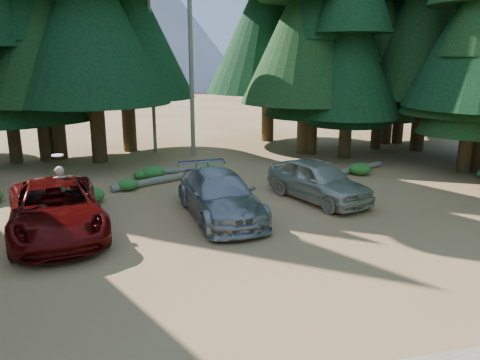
{
  "coord_description": "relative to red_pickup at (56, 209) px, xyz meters",
  "views": [
    {
      "loc": [
        -2.99,
        -11.19,
        5.31
      ],
      "look_at": [
        0.83,
        3.9,
        1.25
      ],
      "focal_mm": 35.0,
      "sensor_mm": 36.0,
      "label": 1
    }
  ],
  "objects": [
    {
      "name": "mountain_peak",
      "position": [
        2.56,
        84.72,
        11.89
      ],
      "size": [
        48.0,
        50.0,
        28.0
      ],
      "color": "#919399",
      "rests_on": "ground"
    },
    {
      "name": "shrub_center_right",
      "position": [
        3.4,
        6.26,
        -0.53
      ],
      "size": [
        1.03,
        1.03,
        0.57
      ],
      "primitive_type": "ellipsoid",
      "color": "#206D25",
      "rests_on": "ground"
    },
    {
      "name": "shrub_far_left",
      "position": [
        0.83,
        3.15,
        -0.53
      ],
      "size": [
        1.03,
        1.03,
        0.57
      ],
      "primitive_type": "ellipsoid",
      "color": "#206D25",
      "rests_on": "ground"
    },
    {
      "name": "forest_belt_north",
      "position": [
        5.15,
        11.48,
        -0.81
      ],
      "size": [
        36.0,
        7.0,
        22.0
      ],
      "primitive_type": null,
      "color": "black",
      "rests_on": "ground"
    },
    {
      "name": "log_left",
      "position": [
        3.52,
        5.26,
        -0.66
      ],
      "size": [
        4.07,
        2.16,
        0.31
      ],
      "primitive_type": "cylinder",
      "rotation": [
        0.0,
        1.57,
        0.44
      ],
      "color": "#6C6557",
      "rests_on": "ground"
    },
    {
      "name": "silver_minivan_center",
      "position": [
        5.25,
        0.33,
        -0.04
      ],
      "size": [
        2.59,
        5.46,
        1.54
      ],
      "primitive_type": "imported",
      "rotation": [
        0.0,
        0.0,
        0.08
      ],
      "color": "#93969A",
      "rests_on": "ground"
    },
    {
      "name": "log_mid",
      "position": [
        4.52,
        6.98,
        -0.68
      ],
      "size": [
        3.2,
        0.46,
        0.26
      ],
      "primitive_type": "cylinder",
      "rotation": [
        0.0,
        1.57,
        -0.06
      ],
      "color": "#6C6557",
      "rests_on": "ground"
    },
    {
      "name": "snag_back",
      "position": [
        3.95,
        12.48,
        4.19
      ],
      "size": [
        0.2,
        0.2,
        10.0
      ],
      "primitive_type": "cylinder",
      "color": "#6C6557",
      "rests_on": "ground"
    },
    {
      "name": "shrub_far_right",
      "position": [
        12.86,
        4.62,
        -0.54
      ],
      "size": [
        1.01,
        1.01,
        0.56
      ],
      "primitive_type": "ellipsoid",
      "color": "#206D25",
      "rests_on": "ground"
    },
    {
      "name": "shrub_right",
      "position": [
        5.91,
        5.9,
        -0.53
      ],
      "size": [
        1.02,
        1.02,
        0.56
      ],
      "primitive_type": "ellipsoid",
      "color": "#206D25",
      "rests_on": "ground"
    },
    {
      "name": "ground",
      "position": [
        5.15,
        -3.52,
        -0.81
      ],
      "size": [
        160.0,
        160.0,
        0.0
      ],
      "primitive_type": "plane",
      "color": "#9A6641",
      "rests_on": "ground"
    },
    {
      "name": "shrub_center_left",
      "position": [
        2.23,
        4.58,
        -0.58
      ],
      "size": [
        0.85,
        0.85,
        0.47
      ],
      "primitive_type": "ellipsoid",
      "color": "#206D25",
      "rests_on": "ground"
    },
    {
      "name": "red_pickup",
      "position": [
        0.0,
        0.0,
        0.0
      ],
      "size": [
        3.64,
        6.22,
        1.63
      ],
      "primitive_type": "imported",
      "rotation": [
        0.0,
        0.0,
        0.17
      ],
      "color": "#590807",
      "rests_on": "ground"
    },
    {
      "name": "shrub_left",
      "position": [
        2.87,
        6.32,
        -0.61
      ],
      "size": [
        0.75,
        0.75,
        0.41
      ],
      "primitive_type": "ellipsoid",
      "color": "#206D25",
      "rests_on": "ground"
    },
    {
      "name": "frisbee_player",
      "position": [
        0.08,
        0.86,
        0.34
      ],
      "size": [
        0.67,
        0.51,
        2.02
      ],
      "rotation": [
        0.0,
        0.0,
        3.34
      ],
      "color": "beige",
      "rests_on": "ground"
    },
    {
      "name": "snag_front",
      "position": [
        5.95,
        10.98,
        5.19
      ],
      "size": [
        0.24,
        0.24,
        12.0
      ],
      "primitive_type": "cylinder",
      "color": "#6C6557",
      "rests_on": "ground"
    },
    {
      "name": "log_right",
      "position": [
        12.68,
        5.02,
        -0.67
      ],
      "size": [
        4.07,
        2.08,
        0.28
      ],
      "primitive_type": "cylinder",
      "rotation": [
        0.0,
        1.57,
        0.43
      ],
      "color": "#6C6557",
      "rests_on": "ground"
    },
    {
      "name": "silver_minivan_right",
      "position": [
        9.3,
        1.33,
        -0.03
      ],
      "size": [
        3.25,
        4.98,
        1.58
      ],
      "primitive_type": "imported",
      "rotation": [
        0.0,
        0.0,
        0.33
      ],
      "color": "beige",
      "rests_on": "ground"
    }
  ]
}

